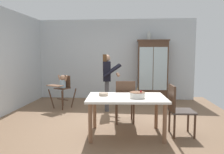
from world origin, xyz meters
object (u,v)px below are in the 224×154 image
at_px(ceramic_vase, 149,36).
at_px(serving_bowl, 103,94).
at_px(adult_person, 107,75).
at_px(dining_table, 126,101).
at_px(dining_chair_far_side, 125,99).
at_px(china_cabinet, 152,70).
at_px(birthday_cake, 137,95).
at_px(dining_chair_right_end, 177,106).
at_px(high_chair_with_toddler, 62,85).

bearing_deg(ceramic_vase, serving_bowl, -109.32).
xyz_separation_m(ceramic_vase, adult_person, (-1.21, -1.41, -1.14)).
bearing_deg(dining_table, dining_chair_far_side, 93.73).
xyz_separation_m(ceramic_vase, serving_bowl, (-1.09, -3.12, -1.34)).
xyz_separation_m(serving_bowl, dining_chair_far_side, (0.40, 0.63, -0.21)).
distance_m(china_cabinet, adult_person, 1.95).
height_order(ceramic_vase, dining_table, ceramic_vase).
distance_m(china_cabinet, birthday_cake, 3.34).
bearing_deg(serving_bowl, adult_person, 93.95).
xyz_separation_m(ceramic_vase, dining_chair_right_end, (0.30, -3.12, -1.55)).
bearing_deg(high_chair_with_toddler, china_cabinet, 54.27).
distance_m(high_chair_with_toddler, dining_chair_right_end, 3.37).
bearing_deg(dining_table, ceramic_vase, 78.48).
height_order(china_cabinet, high_chair_with_toddler, china_cabinet).
bearing_deg(adult_person, china_cabinet, -50.98).
xyz_separation_m(dining_table, dining_chair_far_side, (-0.05, 0.70, -0.09)).
relative_size(dining_table, dining_chair_far_side, 1.59).
xyz_separation_m(dining_table, dining_chair_right_end, (0.95, 0.07, -0.09)).
bearing_deg(adult_person, dining_chair_right_end, -145.90).
bearing_deg(birthday_cake, china_cabinet, 80.01).
relative_size(china_cabinet, birthday_cake, 7.11).
distance_m(high_chair_with_toddler, dining_table, 2.69).
xyz_separation_m(china_cabinet, dining_chair_far_side, (-0.82, -2.48, -0.45)).
relative_size(china_cabinet, dining_chair_far_side, 2.07).
height_order(china_cabinet, ceramic_vase, ceramic_vase).
bearing_deg(serving_bowl, china_cabinet, 68.59).
xyz_separation_m(birthday_cake, dining_chair_far_side, (-0.25, 0.80, -0.24)).
relative_size(high_chair_with_toddler, dining_chair_far_side, 0.99).
height_order(high_chair_with_toddler, serving_bowl, high_chair_with_toddler).
relative_size(high_chair_with_toddler, dining_table, 0.62).
relative_size(dining_chair_far_side, dining_chair_right_end, 1.00).
distance_m(china_cabinet, dining_chair_far_side, 2.65).
distance_m(birthday_cake, dining_chair_right_end, 0.80).
distance_m(dining_table, birthday_cake, 0.27).
bearing_deg(china_cabinet, adult_person, -133.55).
relative_size(dining_table, birthday_cake, 5.46).
relative_size(high_chair_with_toddler, dining_chair_right_end, 0.99).
height_order(birthday_cake, dining_chair_far_side, dining_chair_far_side).
distance_m(dining_table, dining_chair_far_side, 0.71).
xyz_separation_m(dining_chair_far_side, dining_chair_right_end, (0.99, -0.63, 0.00)).
xyz_separation_m(china_cabinet, serving_bowl, (-1.22, -3.12, -0.23)).
bearing_deg(serving_bowl, dining_table, -8.33).
bearing_deg(ceramic_vase, china_cabinet, -1.64).
distance_m(birthday_cake, dining_chair_far_side, 0.87).
relative_size(adult_person, dining_table, 1.00).
bearing_deg(dining_chair_right_end, serving_bowl, 85.89).
distance_m(dining_table, dining_chair_right_end, 0.95).
bearing_deg(dining_chair_right_end, dining_table, 89.87).
bearing_deg(ceramic_vase, high_chair_with_toddler, -153.62).
bearing_deg(dining_table, adult_person, 107.61).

